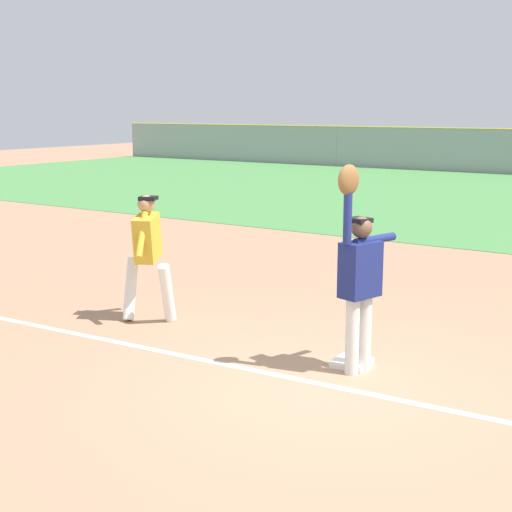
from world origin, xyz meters
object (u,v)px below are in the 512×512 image
at_px(fielder, 359,272).
at_px(baseball, 346,191).
at_px(parked_car_black, 482,154).
at_px(first_base, 352,363).
at_px(parked_car_white, 365,150).
at_px(runner, 148,249).

height_order(fielder, baseball, fielder).
distance_m(baseball, parked_car_black, 29.29).
xyz_separation_m(first_base, fielder, (0.12, -0.15, 1.08)).
relative_size(fielder, parked_car_white, 0.50).
height_order(fielder, runner, fielder).
bearing_deg(parked_car_white, first_base, -58.68).
bearing_deg(parked_car_black, runner, -83.15).
height_order(runner, parked_car_white, runner).
bearing_deg(runner, first_base, -25.68).
bearing_deg(parked_car_black, first_base, -77.14).
bearing_deg(fielder, first_base, -33.92).
distance_m(first_base, parked_car_white, 31.30).
height_order(first_base, baseball, baseball).
bearing_deg(fielder, runner, 11.80).
bearing_deg(baseball, fielder, 46.43).
distance_m(first_base, parked_car_black, 29.01).
height_order(runner, parked_car_black, runner).
height_order(first_base, parked_car_black, parked_car_black).
relative_size(fielder, runner, 1.33).
relative_size(runner, parked_car_white, 0.38).
distance_m(first_base, baseball, 1.97).
bearing_deg(first_base, parked_car_black, 104.05).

